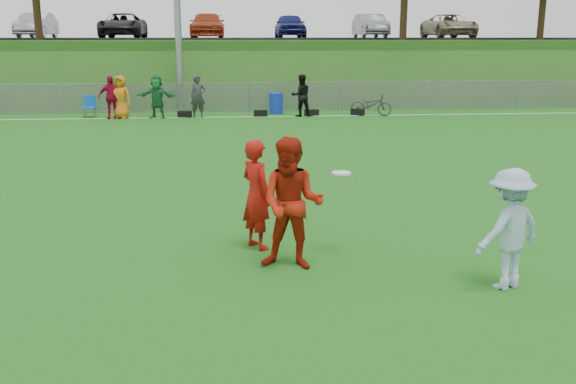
{
  "coord_description": "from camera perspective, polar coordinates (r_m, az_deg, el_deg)",
  "views": [
    {
      "loc": [
        -1.03,
        -8.18,
        3.23
      ],
      "look_at": [
        -0.19,
        0.5,
        1.1
      ],
      "focal_mm": 40.0,
      "sensor_mm": 36.0,
      "label": 1
    }
  ],
  "objects": [
    {
      "name": "ground",
      "position": [
        8.85,
        1.53,
        -7.65
      ],
      "size": [
        120.0,
        120.0,
        0.0
      ],
      "primitive_type": "plane",
      "color": "#175812",
      "rests_on": "ground"
    },
    {
      "name": "sideline_far",
      "position": [
        26.39,
        -3.31,
        6.7
      ],
      "size": [
        60.0,
        0.1,
        0.01
      ],
      "primitive_type": "cube",
      "color": "white",
      "rests_on": "ground"
    },
    {
      "name": "fence",
      "position": [
        28.31,
        -3.49,
        8.48
      ],
      "size": [
        58.0,
        0.06,
        1.3
      ],
      "color": "gray",
      "rests_on": "ground"
    },
    {
      "name": "berm",
      "position": [
        39.23,
        -4.13,
        11.17
      ],
      "size": [
        120.0,
        18.0,
        3.0
      ],
      "primitive_type": "cube",
      "color": "#235A19",
      "rests_on": "ground"
    },
    {
      "name": "parking_lot",
      "position": [
        41.19,
        -4.25,
        13.45
      ],
      "size": [
        120.0,
        12.0,
        0.1
      ],
      "primitive_type": "cube",
      "color": "black",
      "rests_on": "berm"
    },
    {
      "name": "car_row",
      "position": [
        40.18,
        -5.95,
        14.5
      ],
      "size": [
        32.04,
        5.18,
        1.44
      ],
      "color": "white",
      "rests_on": "parking_lot"
    },
    {
      "name": "spectator_row",
      "position": [
        26.35,
        -9.68,
        8.36
      ],
      "size": [
        8.57,
        0.87,
        1.69
      ],
      "color": "#A80B2E",
      "rests_on": "ground"
    },
    {
      "name": "gear_bags",
      "position": [
        26.55,
        -0.78,
        7.03
      ],
      "size": [
        7.72,
        0.48,
        0.26
      ],
      "color": "black",
      "rests_on": "ground"
    },
    {
      "name": "player_red_left",
      "position": [
        9.85,
        -2.81,
        -0.22
      ],
      "size": [
        0.68,
        0.74,
        1.71
      ],
      "primitive_type": "imported",
      "rotation": [
        0.0,
        0.0,
        2.16
      ],
      "color": "#A5120B",
      "rests_on": "ground"
    },
    {
      "name": "player_red_center",
      "position": [
        8.95,
        0.37,
        -1.07
      ],
      "size": [
        1.07,
        0.94,
        1.88
      ],
      "primitive_type": "imported",
      "rotation": [
        0.0,
        0.0,
        -0.28
      ],
      "color": "#A31B0B",
      "rests_on": "ground"
    },
    {
      "name": "player_blue",
      "position": [
        8.76,
        19.05,
        -3.14
      ],
      "size": [
        1.18,
        0.97,
        1.6
      ],
      "primitive_type": "imported",
      "rotation": [
        0.0,
        0.0,
        3.57
      ],
      "color": "#9BBCD7",
      "rests_on": "ground"
    },
    {
      "name": "frisbee",
      "position": [
        9.5,
        4.77,
        1.69
      ],
      "size": [
        0.29,
        0.29,
        0.03
      ],
      "color": "white",
      "rests_on": "ground"
    },
    {
      "name": "recycling_bin",
      "position": [
        27.4,
        -1.06,
        7.89
      ],
      "size": [
        0.69,
        0.69,
        0.88
      ],
      "primitive_type": "cylinder",
      "rotation": [
        0.0,
        0.0,
        -0.19
      ],
      "color": "#1132B9",
      "rests_on": "ground"
    },
    {
      "name": "camp_chair",
      "position": [
        27.33,
        -17.23,
        6.89
      ],
      "size": [
        0.5,
        0.51,
        0.88
      ],
      "rotation": [
        0.0,
        0.0,
        0.02
      ],
      "color": "#1058B4",
      "rests_on": "ground"
    },
    {
      "name": "bicycle",
      "position": [
        26.99,
        7.39,
        7.71
      ],
      "size": [
        1.8,
        1.23,
        0.9
      ],
      "primitive_type": "imported",
      "rotation": [
        0.0,
        0.0,
        1.16
      ],
      "color": "#313133",
      "rests_on": "ground"
    }
  ]
}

